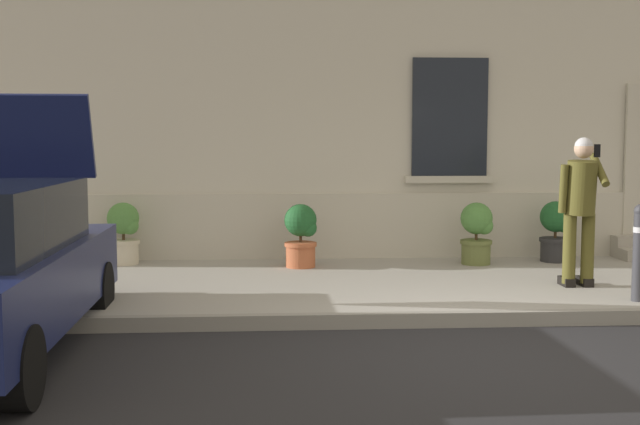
# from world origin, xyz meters

# --- Properties ---
(ground_plane) EXTENTS (80.00, 80.00, 0.00)m
(ground_plane) POSITION_xyz_m (0.00, 0.00, 0.00)
(ground_plane) COLOR #232326
(sidewalk) EXTENTS (24.00, 3.60, 0.15)m
(sidewalk) POSITION_xyz_m (0.00, 2.80, 0.07)
(sidewalk) COLOR #99968E
(sidewalk) RESTS_ON ground
(curb_edge) EXTENTS (24.00, 0.12, 0.15)m
(curb_edge) POSITION_xyz_m (0.00, 0.94, 0.07)
(curb_edge) COLOR gray
(curb_edge) RESTS_ON ground
(building_facade) EXTENTS (24.00, 1.52, 7.50)m
(building_facade) POSITION_xyz_m (0.01, 5.29, 3.73)
(building_facade) COLOR beige
(building_facade) RESTS_ON ground
(bollard_near_person) EXTENTS (0.15, 0.15, 1.04)m
(bollard_near_person) POSITION_xyz_m (1.98, 1.35, 0.71)
(bollard_near_person) COLOR #333338
(bollard_near_person) RESTS_ON sidewalk
(person_on_phone) EXTENTS (0.51, 0.47, 1.75)m
(person_on_phone) POSITION_xyz_m (1.66, 2.18, 1.15)
(person_on_phone) COLOR #514C1E
(person_on_phone) RESTS_ON sidewalk
(planter_cream) EXTENTS (0.44, 0.44, 0.86)m
(planter_cream) POSITION_xyz_m (-3.98, 4.22, 0.61)
(planter_cream) COLOR beige
(planter_cream) RESTS_ON sidewalk
(planter_terracotta) EXTENTS (0.44, 0.44, 0.86)m
(planter_terracotta) POSITION_xyz_m (-1.54, 3.82, 0.61)
(planter_terracotta) COLOR #B25B38
(planter_terracotta) RESTS_ON sidewalk
(planter_olive) EXTENTS (0.44, 0.44, 0.86)m
(planter_olive) POSITION_xyz_m (0.91, 3.92, 0.61)
(planter_olive) COLOR #606B38
(planter_olive) RESTS_ON sidewalk
(planter_charcoal) EXTENTS (0.44, 0.44, 0.86)m
(planter_charcoal) POSITION_xyz_m (2.09, 4.08, 0.61)
(planter_charcoal) COLOR #2D2D30
(planter_charcoal) RESTS_ON sidewalk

